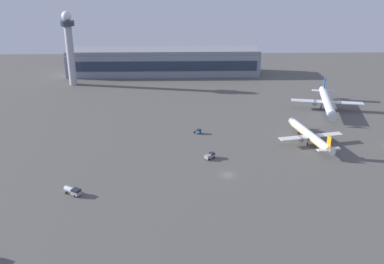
{
  "coord_description": "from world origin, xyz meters",
  "views": [
    {
      "loc": [
        -16.35,
        -142.08,
        73.91
      ],
      "look_at": [
        -12.06,
        31.44,
        4.0
      ],
      "focal_mm": 41.73,
      "sensor_mm": 36.0,
      "label": 1
    }
  ],
  "objects_px": {
    "baggage_tractor": "(210,156)",
    "fuel_truck": "(73,191)",
    "airplane_terminal_side": "(310,136)",
    "control_tower": "(69,43)",
    "pushback_tug": "(199,131)",
    "airplane_near_gate": "(327,102)"
  },
  "relations": [
    {
      "from": "baggage_tractor",
      "to": "fuel_truck",
      "type": "bearing_deg",
      "value": -103.3
    },
    {
      "from": "airplane_terminal_side",
      "to": "fuel_truck",
      "type": "bearing_deg",
      "value": -167.93
    },
    {
      "from": "control_tower",
      "to": "baggage_tractor",
      "type": "distance_m",
      "value": 132.74
    },
    {
      "from": "control_tower",
      "to": "airplane_terminal_side",
      "type": "xyz_separation_m",
      "value": [
        118.54,
        -92.47,
        -21.37
      ]
    },
    {
      "from": "airplane_terminal_side",
      "to": "pushback_tug",
      "type": "height_order",
      "value": "airplane_terminal_side"
    },
    {
      "from": "airplane_near_gate",
      "to": "airplane_terminal_side",
      "type": "bearing_deg",
      "value": 75.65
    },
    {
      "from": "control_tower",
      "to": "airplane_near_gate",
      "type": "relative_size",
      "value": 0.96
    },
    {
      "from": "fuel_truck",
      "to": "pushback_tug",
      "type": "height_order",
      "value": "fuel_truck"
    },
    {
      "from": "baggage_tractor",
      "to": "pushback_tug",
      "type": "distance_m",
      "value": 26.03
    },
    {
      "from": "airplane_terminal_side",
      "to": "airplane_near_gate",
      "type": "relative_size",
      "value": 0.78
    },
    {
      "from": "control_tower",
      "to": "baggage_tractor",
      "type": "relative_size",
      "value": 9.89
    },
    {
      "from": "control_tower",
      "to": "fuel_truck",
      "type": "relative_size",
      "value": 6.73
    },
    {
      "from": "control_tower",
      "to": "airplane_near_gate",
      "type": "height_order",
      "value": "control_tower"
    },
    {
      "from": "airplane_terminal_side",
      "to": "airplane_near_gate",
      "type": "distance_m",
      "value": 46.04
    },
    {
      "from": "control_tower",
      "to": "fuel_truck",
      "type": "bearing_deg",
      "value": -77.57
    },
    {
      "from": "airplane_terminal_side",
      "to": "fuel_truck",
      "type": "relative_size",
      "value": 5.49
    },
    {
      "from": "airplane_terminal_side",
      "to": "baggage_tractor",
      "type": "xyz_separation_m",
      "value": [
        -42.62,
        -13.82,
        -2.27
      ]
    },
    {
      "from": "airplane_near_gate",
      "to": "baggage_tractor",
      "type": "bearing_deg",
      "value": 52.65
    },
    {
      "from": "baggage_tractor",
      "to": "pushback_tug",
      "type": "relative_size",
      "value": 1.24
    },
    {
      "from": "baggage_tractor",
      "to": "fuel_truck",
      "type": "xyz_separation_m",
      "value": [
        -46.69,
        -26.32,
        0.19
      ]
    },
    {
      "from": "baggage_tractor",
      "to": "fuel_truck",
      "type": "height_order",
      "value": "fuel_truck"
    },
    {
      "from": "airplane_near_gate",
      "to": "fuel_truck",
      "type": "xyz_separation_m",
      "value": [
        -109.03,
        -81.73,
        -3.04
      ]
    }
  ]
}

